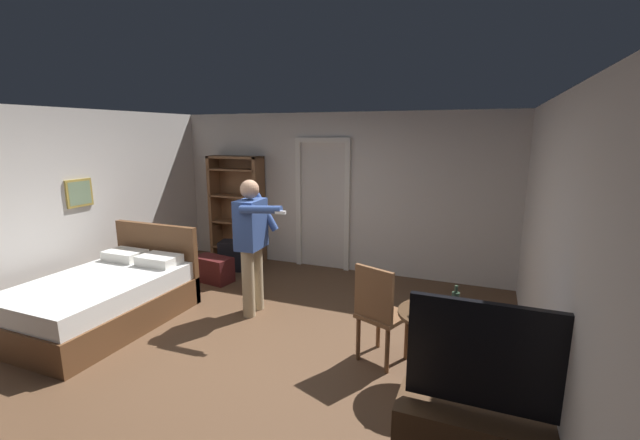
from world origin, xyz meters
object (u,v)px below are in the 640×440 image
(bed, at_px, (106,298))
(tv_flatscreen, at_px, (500,439))
(side_table, at_px, (436,336))
(person_blue_shirt, at_px, (252,238))
(bottle_on_table, at_px, (455,305))
(wooden_chair, at_px, (379,310))
(laptop, at_px, (435,308))
(bookshelf, at_px, (238,205))
(suitcase_small, at_px, (213,269))
(suitcase_dark, at_px, (237,255))

(bed, relative_size, tv_flatscreen, 1.53)
(side_table, height_order, person_blue_shirt, person_blue_shirt)
(bottle_on_table, bearing_deg, side_table, 150.26)
(bed, distance_m, wooden_chair, 3.22)
(laptop, height_order, person_blue_shirt, person_blue_shirt)
(bookshelf, relative_size, wooden_chair, 1.84)
(tv_flatscreen, height_order, person_blue_shirt, person_blue_shirt)
(wooden_chair, distance_m, suitcase_small, 3.16)
(suitcase_dark, bearing_deg, bookshelf, 105.21)
(bed, relative_size, person_blue_shirt, 1.17)
(laptop, bearing_deg, tv_flatscreen, -60.79)
(bottle_on_table, bearing_deg, bookshelf, 145.09)
(bookshelf, bearing_deg, laptop, -35.65)
(tv_flatscreen, distance_m, person_blue_shirt, 3.32)
(bookshelf, relative_size, suitcase_small, 3.12)
(wooden_chair, xyz_separation_m, suitcase_small, (-2.87, 1.28, -0.36))
(laptop, distance_m, wooden_chair, 0.63)
(bookshelf, xyz_separation_m, laptop, (3.67, -2.63, -0.23))
(laptop, bearing_deg, wooden_chair, 156.72)
(bed, relative_size, bottle_on_table, 6.69)
(tv_flatscreen, relative_size, suitcase_small, 2.18)
(side_table, bearing_deg, bed, -177.74)
(laptop, bearing_deg, bed, -178.37)
(person_blue_shirt, xyz_separation_m, suitcase_dark, (-1.12, 1.34, -0.73))
(bottle_on_table, relative_size, person_blue_shirt, 0.17)
(laptop, relative_size, wooden_chair, 0.41)
(bookshelf, xyz_separation_m, bottle_on_table, (3.82, -2.67, -0.16))
(side_table, bearing_deg, tv_flatscreen, -62.66)
(bed, distance_m, bottle_on_table, 3.93)
(bed, xyz_separation_m, bookshelf, (0.07, 2.74, 0.68))
(person_blue_shirt, relative_size, suitcase_dark, 3.06)
(wooden_chair, relative_size, suitcase_dark, 1.82)
(tv_flatscreen, relative_size, person_blue_shirt, 0.76)
(wooden_chair, distance_m, suitcase_dark, 3.42)
(bed, distance_m, suitcase_small, 1.65)
(bookshelf, height_order, suitcase_small, bookshelf)
(suitcase_dark, bearing_deg, laptop, -45.86)
(bed, distance_m, person_blue_shirt, 1.85)
(suitcase_small, bearing_deg, side_table, -14.62)
(side_table, bearing_deg, bookshelf, 144.91)
(tv_flatscreen, height_order, laptop, tv_flatscreen)
(laptop, xyz_separation_m, suitcase_dark, (-3.38, 2.12, -0.51))
(bookshelf, xyz_separation_m, wooden_chair, (3.12, -2.40, -0.44))
(bed, height_order, bottle_on_table, bed)
(side_table, xyz_separation_m, bottle_on_table, (0.14, -0.08, 0.35))
(bed, bearing_deg, tv_flatscreen, -10.95)
(laptop, bearing_deg, suitcase_small, 156.12)
(tv_flatscreen, bearing_deg, bottle_on_table, 112.12)
(bookshelf, distance_m, side_table, 4.53)
(tv_flatscreen, height_order, suitcase_small, tv_flatscreen)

